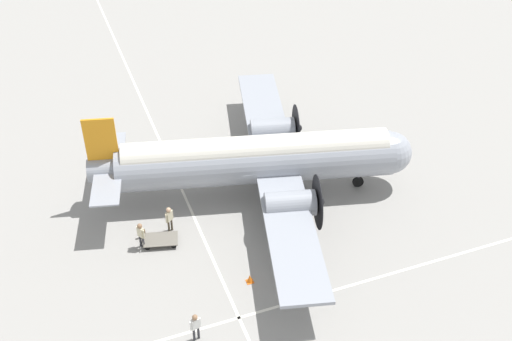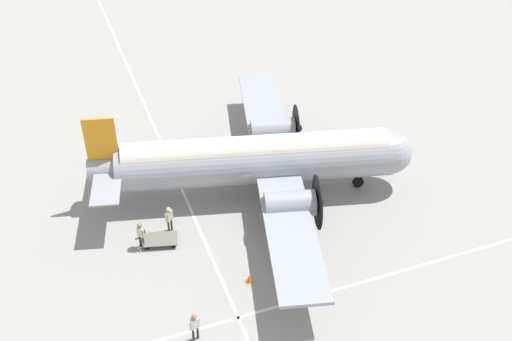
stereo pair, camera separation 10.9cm
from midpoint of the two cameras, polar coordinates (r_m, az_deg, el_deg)
name	(u,v)px [view 1 (the left image)]	position (r m, az deg, el deg)	size (l,w,h in m)	color
ground_plane	(256,193)	(39.89, -0.08, -2.03)	(300.00, 300.00, 0.00)	gray
apron_line_eastwest	(316,295)	(33.92, 5.29, -10.99)	(120.00, 0.16, 0.01)	silver
apron_line_northsouth	(190,209)	(38.96, -5.95, -3.38)	(0.16, 120.00, 0.01)	silver
airliner_main	(263,159)	(38.34, 0.58, 1.05)	(19.36, 22.25, 6.06)	#9399A3
crew_foreground	(195,325)	(31.31, -5.50, -13.49)	(0.58, 0.27, 1.71)	#2D2D33
passenger_boarding	(141,233)	(36.12, -10.30, -5.50)	(0.37, 0.52, 1.74)	#2D2D33
ramp_agent	(169,217)	(36.88, -7.80, -4.12)	(0.51, 0.38, 1.75)	#473D2D
suitcase_near_door	(142,234)	(37.26, -10.17, -5.57)	(0.37, 0.14, 0.57)	brown
baggage_cart	(160,240)	(36.73, -8.60, -6.09)	(2.17, 1.64, 0.56)	#6B665B
traffic_cone	(250,279)	(34.26, -0.65, -9.59)	(0.38, 0.38, 0.50)	orange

